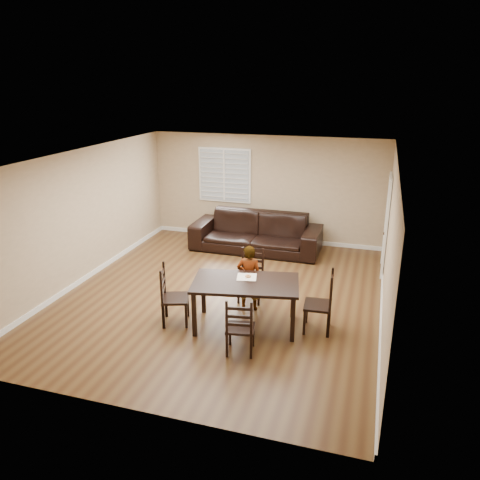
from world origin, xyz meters
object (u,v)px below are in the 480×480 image
Objects in this scene: chair_far at (239,331)px; donut at (248,276)px; chair_left at (168,297)px; sofa at (256,232)px; chair_near at (252,276)px; dining_table at (246,287)px; chair_right at (326,305)px; child at (249,278)px.

donut is at bearing -90.60° from chair_far.
chair_far is 1.60m from chair_left.
chair_left is at bearing -97.09° from sofa.
chair_near is 0.99m from donut.
chair_near reaches higher than donut.
dining_table is 0.61× the size of sofa.
chair_right is (2.62, 0.49, 0.00)m from chair_left.
chair_right is 1.49m from child.
child is 0.40× the size of sofa.
child is at bearing -77.16° from sofa.
chair_far is 9.36× the size of donut.
chair_left is (-1.11, -1.35, 0.03)m from chair_near.
child is at bearing 90.00° from dining_table.
chair_right is at bearing -58.28° from sofa.
child is (0.07, -0.46, 0.17)m from chair_near.
chair_near is 1.73m from chair_right.
chair_far is 0.89× the size of chair_right.
sofa is (-0.80, 3.67, -0.28)m from dining_table.
chair_near is 0.32× the size of sofa.
chair_far is 0.30× the size of sofa.
sofa is (-0.68, 3.05, -0.16)m from child.
chair_right reaches higher than chair_near.
donut is at bearing -92.51° from chair_right.
chair_left is (-1.47, 0.64, 0.05)m from chair_far.
dining_table is 1.79× the size of chair_right.
dining_table is 1.91× the size of chair_near.
sofa is (-0.79, 3.48, -0.39)m from donut.
chair_right is (1.15, 1.13, 0.05)m from chair_far.
chair_left is 1.49m from child.
chair_far is at bearing -90.07° from dining_table.
donut is 3.59m from sofa.
chair_near is at bearing 101.09° from donut.
donut is (-0.18, 1.10, 0.42)m from chair_far.
child is (-1.43, 0.39, 0.13)m from chair_right.
dining_table is 1.54× the size of child.
chair_right is 1.38m from donut.
sofa is (0.50, 3.94, -0.02)m from chair_left.
chair_right reaches higher than donut.
chair_right is at bearing -98.26° from chair_left.
chair_far is 4.67m from sofa.
child is 3.13m from sofa.
chair_right reaches higher than sofa.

